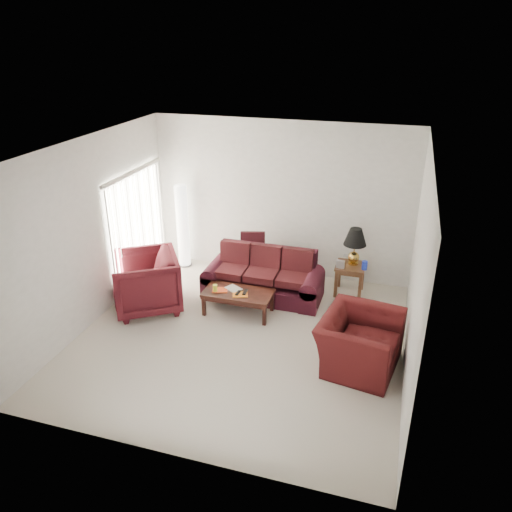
{
  "coord_description": "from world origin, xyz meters",
  "views": [
    {
      "loc": [
        2.16,
        -6.3,
        4.46
      ],
      "look_at": [
        0.0,
        0.85,
        1.05
      ],
      "focal_mm": 35.0,
      "sensor_mm": 36.0,
      "label": 1
    }
  ],
  "objects_px": {
    "end_table": "(349,279)",
    "armchair_right": "(359,342)",
    "coffee_table": "(238,302)",
    "armchair_left": "(146,282)",
    "sofa": "(263,275)",
    "floor_lamp": "(183,226)"
  },
  "relations": [
    {
      "from": "sofa",
      "to": "coffee_table",
      "type": "bearing_deg",
      "value": -103.58
    },
    {
      "from": "end_table",
      "to": "sofa",
      "type": "bearing_deg",
      "value": -158.92
    },
    {
      "from": "armchair_left",
      "to": "armchair_right",
      "type": "xyz_separation_m",
      "value": [
        3.69,
        -0.58,
        -0.11
      ]
    },
    {
      "from": "armchair_left",
      "to": "coffee_table",
      "type": "distance_m",
      "value": 1.63
    },
    {
      "from": "end_table",
      "to": "armchair_right",
      "type": "xyz_separation_m",
      "value": [
        0.4,
        -2.14,
        0.1
      ]
    },
    {
      "from": "end_table",
      "to": "armchair_left",
      "type": "relative_size",
      "value": 0.52
    },
    {
      "from": "coffee_table",
      "to": "floor_lamp",
      "type": "bearing_deg",
      "value": 141.21
    },
    {
      "from": "end_table",
      "to": "armchair_right",
      "type": "distance_m",
      "value": 2.18
    },
    {
      "from": "end_table",
      "to": "coffee_table",
      "type": "distance_m",
      "value": 2.14
    },
    {
      "from": "sofa",
      "to": "armchair_left",
      "type": "bearing_deg",
      "value": -145.6
    },
    {
      "from": "armchair_left",
      "to": "sofa",
      "type": "bearing_deg",
      "value": 85.11
    },
    {
      "from": "sofa",
      "to": "end_table",
      "type": "relative_size",
      "value": 3.69
    },
    {
      "from": "sofa",
      "to": "end_table",
      "type": "distance_m",
      "value": 1.6
    },
    {
      "from": "sofa",
      "to": "coffee_table",
      "type": "relative_size",
      "value": 1.81
    },
    {
      "from": "floor_lamp",
      "to": "coffee_table",
      "type": "bearing_deg",
      "value": -41.73
    },
    {
      "from": "floor_lamp",
      "to": "end_table",
      "type": "bearing_deg",
      "value": -3.94
    },
    {
      "from": "armchair_right",
      "to": "armchair_left",
      "type": "bearing_deg",
      "value": 90.53
    },
    {
      "from": "end_table",
      "to": "armchair_left",
      "type": "xyz_separation_m",
      "value": [
        -3.3,
        -1.56,
        0.22
      ]
    },
    {
      "from": "end_table",
      "to": "coffee_table",
      "type": "xyz_separation_m",
      "value": [
        -1.73,
        -1.26,
        -0.08
      ]
    },
    {
      "from": "floor_lamp",
      "to": "coffee_table",
      "type": "distance_m",
      "value": 2.33
    },
    {
      "from": "end_table",
      "to": "floor_lamp",
      "type": "height_order",
      "value": "floor_lamp"
    },
    {
      "from": "sofa",
      "to": "floor_lamp",
      "type": "height_order",
      "value": "floor_lamp"
    }
  ]
}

